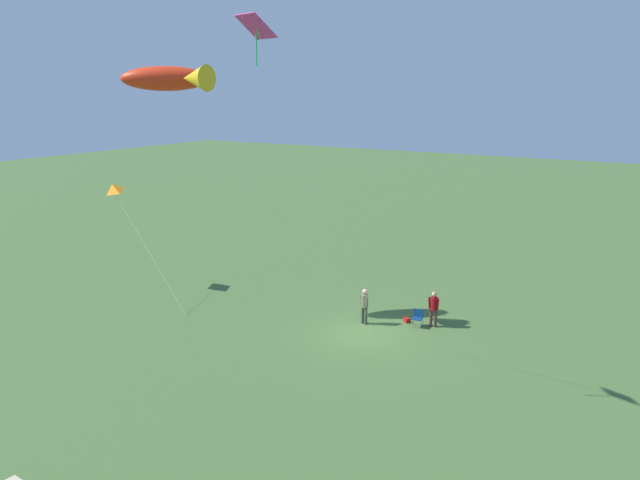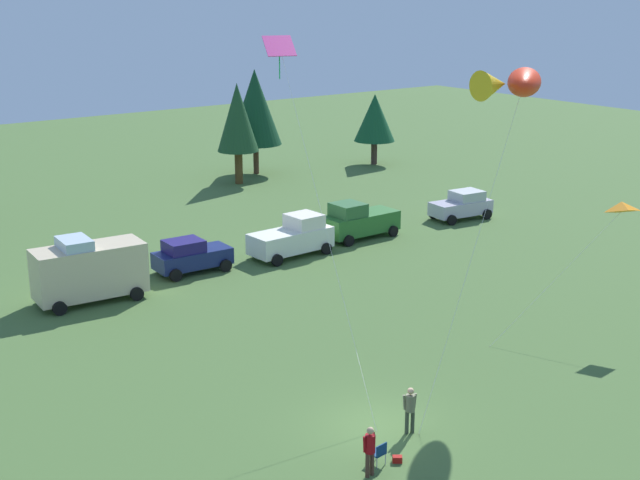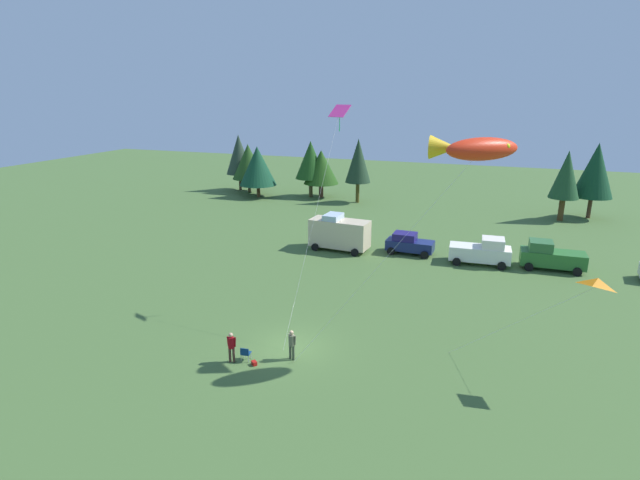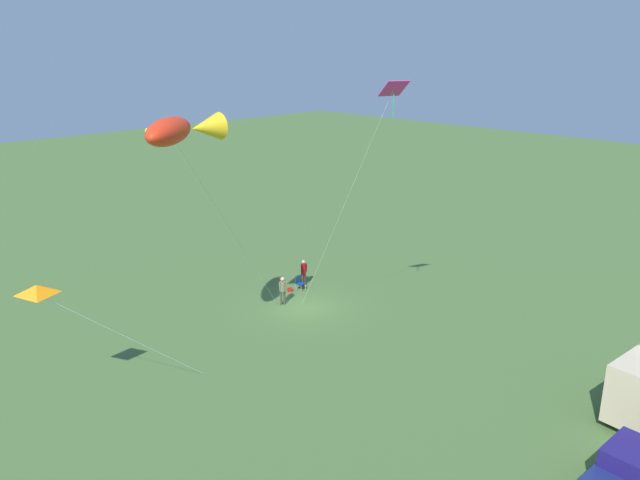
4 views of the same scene
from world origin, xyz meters
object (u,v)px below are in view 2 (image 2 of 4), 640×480
backpack_on_grass (397,459)px  person_kite_flyer (410,407)px  van_camper_beige (89,270)px  kite_diamond_rainbow (282,56)px  person_spectator (370,448)px  truck_green_flatbed (358,221)px  car_silver_compact (462,205)px  kite_delta_orange (621,207)px  car_navy_hatch (191,256)px  truck_white_pickup (293,237)px  folding_chair (379,452)px  kite_large_fish (517,83)px

backpack_on_grass → person_kite_flyer: bearing=36.8°
person_kite_flyer → backpack_on_grass: size_ratio=5.44×
van_camper_beige → kite_diamond_rainbow: bearing=111.3°
person_spectator → truck_green_flatbed: 28.05m
car_silver_compact → kite_delta_orange: bearing=-109.0°
person_spectator → car_silver_compact: size_ratio=0.40×
car_navy_hatch → kite_delta_orange: 22.56m
person_kite_flyer → truck_white_pickup: bearing=-5.7°
truck_white_pickup → kite_diamond_rainbow: (-8.98, -12.23, 11.54)m
truck_green_flatbed → person_kite_flyer: bearing=54.3°
folding_chair → kite_large_fish: 15.96m
person_kite_flyer → kite_diamond_rainbow: kite_diamond_rainbow is taller
kite_large_fish → kite_delta_orange: size_ratio=1.66×
car_navy_hatch → person_kite_flyer: bearing=84.7°
person_kite_flyer → car_navy_hatch: bearing=11.2°
folding_chair → van_camper_beige: (-1.28, 20.74, 1.16)m
truck_green_flatbed → kite_diamond_rainbow: 22.46m
backpack_on_grass → truck_green_flatbed: 27.20m
kite_large_fish → kite_delta_orange: bearing=-11.0°
car_navy_hatch → car_silver_compact: same height
kite_large_fish → truck_white_pickup: bearing=87.9°
person_kite_flyer → truck_green_flatbed: truck_green_flatbed is taller
person_kite_flyer → kite_diamond_rainbow: (0.03, 7.81, 11.62)m
car_navy_hatch → truck_green_flatbed: 11.72m
van_camper_beige → kite_diamond_rainbow: size_ratio=0.42×
person_spectator → backpack_on_grass: (1.29, 0.11, -0.91)m
car_navy_hatch → kite_large_fish: size_ratio=0.35×
backpack_on_grass → car_silver_compact: (24.67, 21.41, 0.84)m
folding_chair → kite_diamond_rainbow: 15.21m
truck_white_pickup → car_silver_compact: 13.98m
car_silver_compact → kite_diamond_rainbow: kite_diamond_rainbow is taller
truck_white_pickup → van_camper_beige: bearing=178.8°
kite_large_fish → kite_diamond_rainbow: 9.56m
van_camper_beige → truck_white_pickup: size_ratio=1.09×
car_navy_hatch → car_silver_compact: size_ratio=0.98×
car_navy_hatch → kite_delta_orange: (11.85, -18.60, 4.72)m
person_kite_flyer → folding_chair: (-2.31, -1.04, -0.53)m
truck_green_flatbed → folding_chair: bearing=51.5°
person_spectator → person_kite_flyer: bearing=-73.8°
person_kite_flyer → kite_delta_orange: size_ratio=0.24×
person_spectator → kite_delta_orange: bearing=-87.1°
kite_large_fish → van_camper_beige: bearing=126.3°
person_spectator → kite_large_fish: size_ratio=0.14×
folding_chair → truck_white_pickup: 23.93m
kite_delta_orange → kite_diamond_rainbow: (-14.49, 5.63, 6.97)m
folding_chair → car_silver_compact: size_ratio=0.19×
truck_green_flatbed → car_navy_hatch: bearing=-1.5°
person_spectator → van_camper_beige: 21.09m
folding_chair → backpack_on_grass: (0.63, -0.22, -0.38)m
backpack_on_grass → kite_delta_orange: kite_delta_orange is taller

